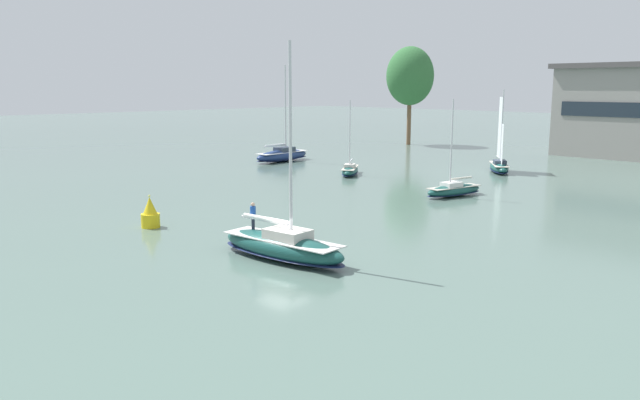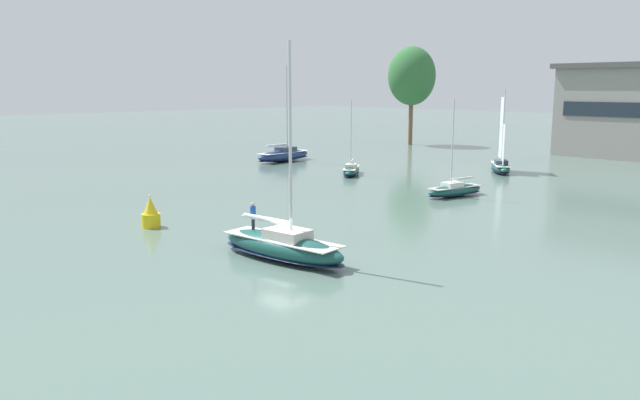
# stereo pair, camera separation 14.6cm
# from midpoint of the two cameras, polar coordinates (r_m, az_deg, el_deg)

# --- Properties ---
(ground_plane) EXTENTS (400.00, 400.00, 0.00)m
(ground_plane) POSITION_cam_midpoint_polar(r_m,az_deg,el_deg) (35.95, -3.58, -5.42)
(ground_plane) COLOR slate
(tree_shore_left) EXTENTS (7.90, 7.90, 16.26)m
(tree_shore_left) POSITION_cam_midpoint_polar(r_m,az_deg,el_deg) (106.63, 8.20, 11.14)
(tree_shore_left) COLOR brown
(tree_shore_left) RESTS_ON ground
(sailboat_main) EXTENTS (9.08, 3.49, 12.17)m
(sailboat_main) POSITION_cam_midpoint_polar(r_m,az_deg,el_deg) (35.72, -3.57, -4.14)
(sailboat_main) COLOR #194C47
(sailboat_main) RESTS_ON ground
(sailboat_moored_near_marina) EXTENTS (5.68, 6.55, 9.38)m
(sailboat_moored_near_marina) POSITION_cam_midpoint_polar(r_m,az_deg,el_deg) (74.77, 16.01, 3.08)
(sailboat_moored_near_marina) COLOR #194C47
(sailboat_moored_near_marina) RESTS_ON ground
(sailboat_moored_mid_channel) EXTENTS (2.88, 6.50, 8.66)m
(sailboat_moored_mid_channel) POSITION_cam_midpoint_polar(r_m,az_deg,el_deg) (57.29, 12.06, 0.93)
(sailboat_moored_mid_channel) COLOR #194C47
(sailboat_moored_mid_channel) RESTS_ON ground
(sailboat_moored_far_slip) EXTENTS (3.38, 9.25, 12.45)m
(sailboat_moored_far_slip) POSITION_cam_midpoint_polar(r_m,az_deg,el_deg) (82.30, -3.52, 4.13)
(sailboat_moored_far_slip) COLOR navy
(sailboat_moored_far_slip) RESTS_ON ground
(sailboat_moored_outer_mooring) EXTENTS (4.90, 5.79, 8.23)m
(sailboat_moored_outer_mooring) POSITION_cam_midpoint_polar(r_m,az_deg,el_deg) (69.73, 2.70, 2.78)
(sailboat_moored_outer_mooring) COLOR #194C47
(sailboat_moored_outer_mooring) RESTS_ON ground
(channel_buoy) EXTENTS (1.30, 1.30, 2.32)m
(channel_buoy) POSITION_cam_midpoint_polar(r_m,az_deg,el_deg) (45.23, -15.35, -1.27)
(channel_buoy) COLOR yellow
(channel_buoy) RESTS_ON ground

